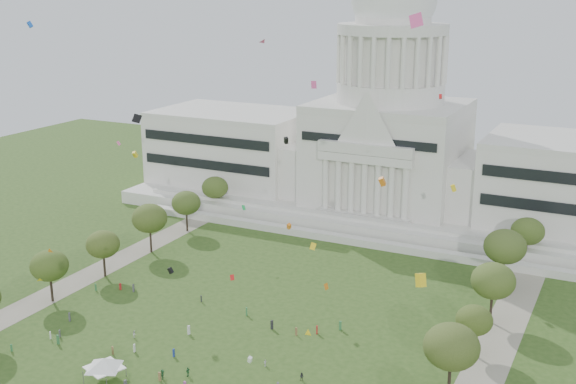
# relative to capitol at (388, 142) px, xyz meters

# --- Properties ---
(capitol) EXTENTS (160.00, 64.50, 91.30)m
(capitol) POSITION_rel_capitol_xyz_m (0.00, 0.00, 0.00)
(capitol) COLOR silver
(capitol) RESTS_ON ground
(path_left) EXTENTS (8.00, 160.00, 0.04)m
(path_left) POSITION_rel_capitol_xyz_m (-48.00, -83.59, -22.28)
(path_left) COLOR gray
(path_left) RESTS_ON ground
(path_right) EXTENTS (8.00, 160.00, 0.04)m
(path_right) POSITION_rel_capitol_xyz_m (48.00, -83.59, -22.28)
(path_right) COLOR gray
(path_right) RESTS_ON ground
(row_tree_l_2) EXTENTS (8.42, 8.42, 11.97)m
(row_tree_l_2) POSITION_rel_capitol_xyz_m (-45.04, -96.29, -13.79)
(row_tree_l_2) COLOR black
(row_tree_l_2) RESTS_ON ground
(row_tree_r_2) EXTENTS (9.55, 9.55, 13.58)m
(row_tree_r_2) POSITION_rel_capitol_xyz_m (44.17, -96.15, -12.64)
(row_tree_r_2) COLOR black
(row_tree_r_2) RESTS_ON ground
(row_tree_l_3) EXTENTS (8.12, 8.12, 11.55)m
(row_tree_l_3) POSITION_rel_capitol_xyz_m (-44.09, -79.67, -14.09)
(row_tree_l_3) COLOR black
(row_tree_l_3) RESTS_ON ground
(row_tree_r_3) EXTENTS (7.01, 7.01, 9.98)m
(row_tree_r_3) POSITION_rel_capitol_xyz_m (44.40, -79.10, -15.21)
(row_tree_r_3) COLOR black
(row_tree_r_3) RESTS_ON ground
(row_tree_l_4) EXTENTS (9.29, 9.29, 13.21)m
(row_tree_l_4) POSITION_rel_capitol_xyz_m (-44.08, -61.17, -12.90)
(row_tree_l_4) COLOR black
(row_tree_l_4) RESTS_ON ground
(row_tree_r_4) EXTENTS (9.19, 9.19, 13.06)m
(row_tree_r_4) POSITION_rel_capitol_xyz_m (44.76, -63.55, -13.01)
(row_tree_r_4) COLOR black
(row_tree_r_4) RESTS_ON ground
(row_tree_l_5) EXTENTS (8.33, 8.33, 11.85)m
(row_tree_l_5) POSITION_rel_capitol_xyz_m (-45.22, -42.58, -13.88)
(row_tree_l_5) COLOR black
(row_tree_l_5) RESTS_ON ground
(row_tree_r_5) EXTENTS (9.82, 9.82, 13.96)m
(row_tree_r_5) POSITION_rel_capitol_xyz_m (43.49, -43.40, -12.37)
(row_tree_r_5) COLOR black
(row_tree_r_5) RESTS_ON ground
(row_tree_l_6) EXTENTS (8.19, 8.19, 11.64)m
(row_tree_l_6) POSITION_rel_capitol_xyz_m (-46.87, -24.45, -14.02)
(row_tree_l_6) COLOR black
(row_tree_l_6) RESTS_ON ground
(row_tree_r_6) EXTENTS (8.42, 8.42, 11.97)m
(row_tree_r_6) POSITION_rel_capitol_xyz_m (45.96, -25.46, -13.79)
(row_tree_r_6) COLOR black
(row_tree_r_6) RESTS_ON ground
(event_tent) EXTENTS (10.21, 10.21, 4.42)m
(event_tent) POSITION_rel_capitol_xyz_m (-12.28, -117.57, -18.87)
(event_tent) COLOR #4C4C4C
(event_tent) RESTS_ON ground
(person_2) EXTENTS (0.82, 0.58, 1.56)m
(person_2) POSITION_rel_capitol_xyz_m (19.37, -102.22, -21.51)
(person_2) COLOR #26262B
(person_2) RESTS_ON ground
(person_4) EXTENTS (0.84, 1.19, 1.83)m
(person_4) POSITION_rel_capitol_xyz_m (0.31, -109.97, -21.38)
(person_4) COLOR #33723F
(person_4) RESTS_ON ground
(person_5) EXTENTS (1.45, 1.81, 1.84)m
(person_5) POSITION_rel_capitol_xyz_m (-3.31, -112.68, -21.38)
(person_5) COLOR #33723F
(person_5) RESTS_ON ground
(person_8) EXTENTS (0.84, 0.79, 1.48)m
(person_8) POSITION_rel_capitol_xyz_m (-17.74, -102.20, -21.56)
(person_8) COLOR silver
(person_8) RESTS_ON ground
(person_10) EXTENTS (0.59, 0.86, 1.34)m
(person_10) POSITION_rel_capitol_xyz_m (11.13, -100.64, -21.62)
(person_10) COLOR silver
(person_10) RESTS_ON ground
(distant_crowd) EXTENTS (58.88, 38.36, 1.94)m
(distant_crowd) POSITION_rel_capitol_xyz_m (-10.26, -98.99, -21.40)
(distant_crowd) COLOR #33723F
(distant_crowd) RESTS_ON ground
(kite_swarm) EXTENTS (83.13, 108.09, 65.96)m
(kite_swarm) POSITION_rel_capitol_xyz_m (4.08, -107.23, 7.53)
(kite_swarm) COLOR red
(kite_swarm) RESTS_ON ground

